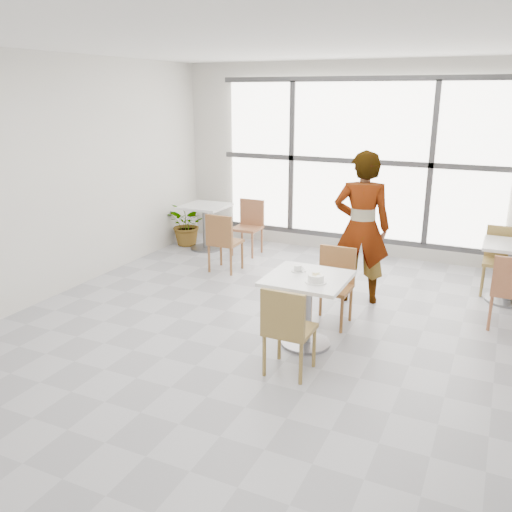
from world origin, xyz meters
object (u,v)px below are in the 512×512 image
at_px(bg_table_left, 206,221).
at_px(bg_table_right, 511,265).
at_px(main_table, 307,298).
at_px(person, 362,228).
at_px(bg_chair_right_near, 512,288).
at_px(plant_left, 188,224).
at_px(oatmeal_bowl, 316,278).
at_px(bg_chair_left_far, 249,223).
at_px(bg_chair_right_far, 501,256).
at_px(chair_far, 334,280).
at_px(coffee_cup, 298,269).
at_px(bg_chair_left_near, 223,239).
at_px(chair_near, 287,326).

xyz_separation_m(bg_table_left, bg_table_right, (4.62, -0.43, 0.00)).
xyz_separation_m(main_table, bg_table_right, (1.89, 2.20, -0.04)).
height_order(person, bg_chair_right_near, person).
relative_size(person, bg_table_left, 2.52).
xyz_separation_m(bg_chair_right_near, plant_left, (-5.03, 1.42, -0.13)).
distance_m(bg_table_left, plant_left, 0.41).
relative_size(main_table, bg_table_right, 1.07).
height_order(oatmeal_bowl, person, person).
xyz_separation_m(main_table, bg_table_left, (-2.74, 2.63, -0.04)).
relative_size(person, bg_chair_right_near, 2.17).
bearing_deg(bg_chair_left_far, bg_chair_right_far, -3.52).
relative_size(person, bg_chair_left_far, 2.17).
xyz_separation_m(main_table, bg_chair_right_far, (1.76, 2.51, -0.02)).
relative_size(chair_far, coffee_cup, 5.47).
distance_m(bg_chair_right_far, plant_left, 4.89).
bearing_deg(bg_table_left, chair_far, -34.67).
relative_size(chair_far, bg_chair_left_far, 1.00).
bearing_deg(bg_chair_left_far, main_table, -54.08).
distance_m(bg_table_left, bg_table_right, 4.64).
height_order(oatmeal_bowl, coffee_cup, oatmeal_bowl).
bearing_deg(bg_chair_right_far, bg_chair_right_near, -83.61).
height_order(bg_table_left, bg_chair_left_near, bg_chair_left_near).
height_order(chair_near, bg_chair_right_far, same).
bearing_deg(coffee_cup, chair_near, -75.73).
relative_size(chair_far, bg_chair_right_near, 1.00).
height_order(main_table, coffee_cup, coffee_cup).
relative_size(chair_far, bg_chair_left_near, 1.00).
bearing_deg(bg_chair_left_far, bg_chair_right_near, -20.70).
height_order(coffee_cup, bg_chair_left_far, bg_chair_left_far).
relative_size(bg_chair_right_near, bg_chair_right_far, 1.00).
bearing_deg(bg_table_right, bg_table_left, 174.71).
relative_size(bg_chair_right_near, plant_left, 1.17).
relative_size(main_table, chair_far, 0.92).
bearing_deg(bg_chair_right_near, oatmeal_bowl, 38.39).
xyz_separation_m(coffee_cup, bg_chair_right_far, (1.91, 2.40, -0.28)).
xyz_separation_m(chair_near, person, (0.11, 2.13, 0.44)).
bearing_deg(person, bg_chair_right_far, -160.40).
height_order(bg_table_right, bg_chair_left_near, bg_chair_left_near).
xyz_separation_m(bg_chair_left_near, plant_left, (-1.22, 1.00, -0.13)).
bearing_deg(coffee_cup, bg_table_right, 45.83).
bearing_deg(bg_chair_right_far, plant_left, 177.80).
bearing_deg(bg_chair_right_far, bg_chair_left_far, 176.48).
xyz_separation_m(bg_chair_left_near, bg_chair_left_far, (-0.08, 1.04, 0.00)).
height_order(chair_near, coffee_cup, chair_near).
height_order(main_table, chair_far, chair_far).
bearing_deg(bg_chair_left_far, chair_far, -44.91).
xyz_separation_m(chair_near, bg_chair_left_far, (-2.04, 3.42, 0.00)).
bearing_deg(oatmeal_bowl, bg_table_right, 53.04).
xyz_separation_m(bg_table_right, bg_chair_left_far, (-3.87, 0.53, 0.01)).
bearing_deg(chair_near, oatmeal_bowl, -97.99).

